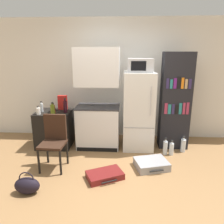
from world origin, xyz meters
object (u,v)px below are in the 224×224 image
object	(u,v)px
cereal_box	(63,102)
handbag	(27,185)
refrigerator	(139,111)
water_bottle_front	(165,147)
side_table	(55,129)
chair	(54,137)
water_bottle_middle	(183,145)
bottle_wine_dark	(65,107)
suitcase_large_flat	(105,175)
bottle_clear_short	(42,107)
bookshelf	(175,101)
suitcase_small_flat	(151,164)
bottle_milk_white	(38,111)
bottle_ketchup_red	(53,109)
microwave	(140,65)
kitchen_hutch	(98,103)
bottle_olive_oil	(53,110)
water_bottle_back	(171,149)

from	to	relation	value
cereal_box	handbag	size ratio (longest dim) A/B	0.83
refrigerator	water_bottle_front	xyz separation A→B (m)	(0.52, -0.29, -0.63)
side_table	chair	size ratio (longest dim) A/B	0.81
side_table	water_bottle_middle	size ratio (longest dim) A/B	2.28
bottle_wine_dark	suitcase_large_flat	world-z (taller)	bottle_wine_dark
side_table	bottle_clear_short	distance (m)	0.52
bottle_wine_dark	chair	size ratio (longest dim) A/B	0.32
bookshelf	chair	xyz separation A→B (m)	(-2.19, -0.97, -0.43)
refrigerator	suitcase_small_flat	distance (m)	1.10
bottle_milk_white	cereal_box	xyz separation A→B (m)	(0.38, 0.39, 0.08)
chair	water_bottle_middle	size ratio (longest dim) A/B	2.80
chair	bottle_ketchup_red	bearing A→B (deg)	109.96
microwave	bookshelf	world-z (taller)	bookshelf
refrigerator	kitchen_hutch	bearing A→B (deg)	179.16
side_table	kitchen_hutch	size ratio (longest dim) A/B	0.37
bookshelf	water_bottle_middle	size ratio (longest dim) A/B	5.90
refrigerator	bottle_olive_oil	xyz separation A→B (m)	(-1.67, -0.24, 0.07)
bottle_wine_dark	bottle_olive_oil	bearing A→B (deg)	-139.58
bottle_milk_white	water_bottle_back	bearing A→B (deg)	-1.89
suitcase_small_flat	handbag	bearing A→B (deg)	-171.46
bottle_clear_short	bottle_ketchup_red	size ratio (longest dim) A/B	1.05
cereal_box	refrigerator	bearing A→B (deg)	-5.98
bottle_ketchup_red	handbag	bearing A→B (deg)	-87.67
suitcase_large_flat	chair	bearing A→B (deg)	133.46
suitcase_large_flat	side_table	bearing A→B (deg)	108.67
bookshelf	handbag	distance (m)	3.05
cereal_box	microwave	bearing A→B (deg)	-6.03
bottle_wine_dark	bottle_clear_short	bearing A→B (deg)	176.60
bookshelf	suitcase_small_flat	xyz separation A→B (m)	(-0.53, -0.93, -0.90)
kitchen_hutch	cereal_box	size ratio (longest dim) A/B	6.70
kitchen_hutch	handbag	size ratio (longest dim) A/B	5.58
handbag	water_bottle_back	bearing A→B (deg)	30.26
suitcase_large_flat	water_bottle_middle	world-z (taller)	water_bottle_middle
chair	bottle_wine_dark	bearing A→B (deg)	92.57
bottle_olive_oil	water_bottle_front	bearing A→B (deg)	-1.48
refrigerator	water_bottle_front	size ratio (longest dim) A/B	4.59
side_table	refrigerator	distance (m)	1.78
water_bottle_middle	bottle_olive_oil	bearing A→B (deg)	-178.17
suitcase_large_flat	handbag	world-z (taller)	handbag
microwave	water_bottle_front	world-z (taller)	microwave
bottle_clear_short	refrigerator	bearing A→B (deg)	1.04
bottle_milk_white	bottle_clear_short	xyz separation A→B (m)	(-0.01, 0.19, 0.02)
microwave	water_bottle_front	bearing A→B (deg)	-29.58
microwave	suitcase_large_flat	distance (m)	2.10
suitcase_small_flat	water_bottle_middle	distance (m)	0.96
microwave	water_bottle_back	xyz separation A→B (m)	(0.63, -0.31, -1.55)
bottle_milk_white	bottle_wine_dark	xyz separation A→B (m)	(0.49, 0.16, 0.05)
refrigerator	water_bottle_middle	distance (m)	1.11
cereal_box	bookshelf	bearing A→B (deg)	-1.36
bottle_ketchup_red	kitchen_hutch	bearing A→B (deg)	9.60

